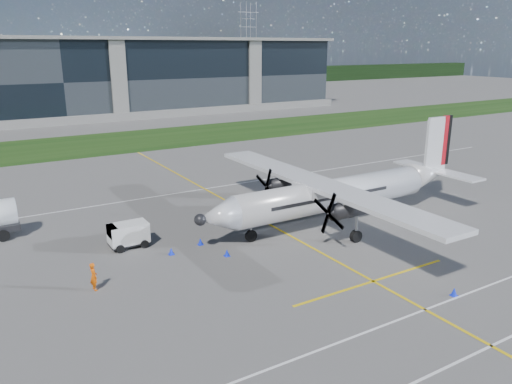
{
  "coord_description": "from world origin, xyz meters",
  "views": [
    {
      "loc": [
        -17.45,
        -26.06,
        13.83
      ],
      "look_at": [
        1.21,
        4.96,
        3.22
      ],
      "focal_mm": 35.0,
      "sensor_mm": 36.0,
      "label": 1
    }
  ],
  "objects": [
    {
      "name": "grass_strip",
      "position": [
        0.0,
        48.0,
        0.02
      ],
      "size": [
        400.0,
        18.0,
        0.04
      ],
      "primitive_type": "cube",
      "color": "#15350E",
      "rests_on": "ground"
    },
    {
      "name": "white_lane_line",
      "position": [
        0.0,
        -14.0,
        0.01
      ],
      "size": [
        90.0,
        0.15,
        0.01
      ],
      "primitive_type": "cube",
      "color": "white",
      "rests_on": "ground"
    },
    {
      "name": "ground_crew_person",
      "position": [
        -11.89,
        1.68,
        0.99
      ],
      "size": [
        0.67,
        0.87,
        1.97
      ],
      "primitive_type": "imported",
      "rotation": [
        0.0,
        0.0,
        1.69
      ],
      "color": "#F25907",
      "rests_on": "ground"
    },
    {
      "name": "pylon_east",
      "position": [
        85.0,
        150.0,
        15.0
      ],
      "size": [
        9.0,
        4.6,
        30.0
      ],
      "primitive_type": null,
      "color": "gray",
      "rests_on": "ground"
    },
    {
      "name": "safety_cone_nose_port",
      "position": [
        -2.89,
        2.01,
        0.25
      ],
      "size": [
        0.36,
        0.36,
        0.5
      ],
      "primitive_type": "cone",
      "color": "#0E26F5",
      "rests_on": "ground"
    },
    {
      "name": "baggage_tug",
      "position": [
        -8.11,
        7.12,
        0.87
      ],
      "size": [
        2.92,
        1.75,
        1.75
      ],
      "primitive_type": null,
      "color": "white",
      "rests_on": "ground"
    },
    {
      "name": "ground",
      "position": [
        0.0,
        40.0,
        0.0
      ],
      "size": [
        400.0,
        400.0,
        0.0
      ],
      "primitive_type": "plane",
      "color": "#595654",
      "rests_on": "ground"
    },
    {
      "name": "yellow_taxiway_centerline",
      "position": [
        3.0,
        10.0,
        0.01
      ],
      "size": [
        0.2,
        70.0,
        0.01
      ],
      "primitive_type": "cube",
      "color": "yellow",
      "rests_on": "ground"
    },
    {
      "name": "safety_cone_portwing",
      "position": [
        5.69,
        -9.74,
        0.25
      ],
      "size": [
        0.36,
        0.36,
        0.5
      ],
      "primitive_type": "cone",
      "color": "#0E26F5",
      "rests_on": "ground"
    },
    {
      "name": "tree_line",
      "position": [
        0.0,
        140.0,
        3.0
      ],
      "size": [
        400.0,
        6.0,
        6.0
      ],
      "primitive_type": "cube",
      "color": "black",
      "rests_on": "ground"
    },
    {
      "name": "safety_cone_nose_stbd",
      "position": [
        -3.59,
        4.8,
        0.25
      ],
      "size": [
        0.36,
        0.36,
        0.5
      ],
      "primitive_type": "cone",
      "color": "#0E26F5",
      "rests_on": "ground"
    },
    {
      "name": "safety_cone_fwd",
      "position": [
        -6.06,
        4.24,
        0.25
      ],
      "size": [
        0.36,
        0.36,
        0.5
      ],
      "primitive_type": "cone",
      "color": "#0E26F5",
      "rests_on": "ground"
    },
    {
      "name": "terminal_building",
      "position": [
        0.0,
        80.0,
        7.5
      ],
      "size": [
        120.0,
        20.0,
        15.0
      ],
      "primitive_type": "cube",
      "color": "black",
      "rests_on": "ground"
    },
    {
      "name": "turboprop_aircraft",
      "position": [
        8.3,
        3.45,
        3.93
      ],
      "size": [
        25.29,
        26.22,
        7.87
      ],
      "primitive_type": null,
      "color": "silver",
      "rests_on": "ground"
    }
  ]
}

